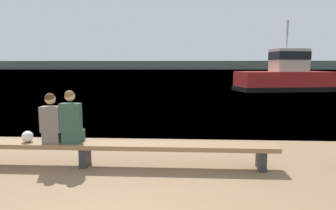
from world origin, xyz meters
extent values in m
plane|color=teal|center=(0.00, 125.26, 0.00)|extent=(240.00, 240.00, 0.00)
cube|color=#4C4C42|center=(0.00, 174.48, 2.35)|extent=(600.00, 12.00, 4.71)
cube|color=#8E6B47|center=(-1.03, 3.03, 0.41)|extent=(7.28, 0.45, 0.08)
cube|color=#2D2D33|center=(2.31, 3.03, 0.19)|extent=(0.12, 0.38, 0.37)
cube|color=#2D2D33|center=(-1.03, 3.03, 0.19)|extent=(0.12, 0.38, 0.37)
cube|color=#70665B|center=(-1.65, 3.12, 0.56)|extent=(0.32, 0.41, 0.21)
cube|color=#70665B|center=(-1.65, 3.01, 0.91)|extent=(0.37, 0.22, 0.49)
sphere|color=tan|center=(-1.65, 3.01, 1.30)|extent=(0.20, 0.20, 0.20)
sphere|color=#472D19|center=(-1.65, 3.00, 1.32)|extent=(0.18, 0.18, 0.18)
cube|color=#2D4C3D|center=(-1.27, 3.12, 0.56)|extent=(0.32, 0.41, 0.21)
cube|color=#2D4C3D|center=(-1.27, 3.01, 0.95)|extent=(0.37, 0.22, 0.55)
sphere|color=tan|center=(-1.27, 3.01, 1.36)|extent=(0.19, 0.19, 0.19)
sphere|color=brown|center=(-1.27, 3.00, 1.38)|extent=(0.18, 0.18, 0.18)
ellipsoid|color=white|center=(-2.16, 3.04, 0.56)|extent=(0.21, 0.23, 0.22)
cube|color=red|center=(8.49, 21.22, 0.74)|extent=(7.50, 4.24, 1.47)
cube|color=black|center=(8.49, 21.22, 0.18)|extent=(7.66, 4.38, 0.35)
cube|color=beige|center=(8.84, 21.29, 2.34)|extent=(2.76, 2.20, 1.73)
cube|color=black|center=(8.84, 21.29, 2.69)|extent=(2.82, 2.27, 0.62)
cylinder|color=#B2B2B7|center=(8.60, 21.24, 4.28)|extent=(0.14, 0.14, 2.16)
camera|label=1|loc=(0.88, -2.44, 1.92)|focal=32.00mm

